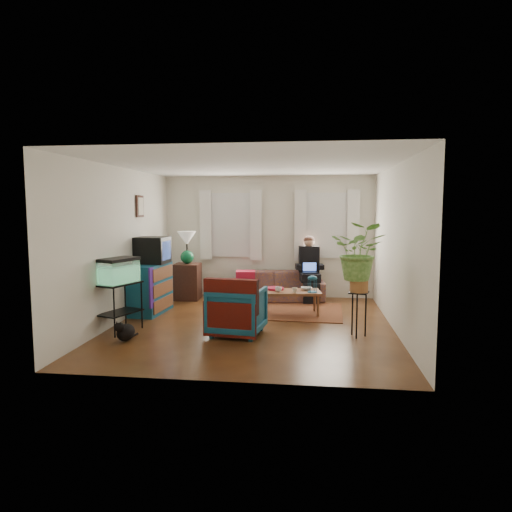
# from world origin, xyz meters

# --- Properties ---
(floor) EXTENTS (4.50, 5.00, 0.01)m
(floor) POSITION_xyz_m (0.00, 0.00, 0.00)
(floor) COLOR #4F2B14
(floor) RESTS_ON ground
(ceiling) EXTENTS (4.50, 5.00, 0.01)m
(ceiling) POSITION_xyz_m (0.00, 0.00, 2.60)
(ceiling) COLOR white
(ceiling) RESTS_ON wall_back
(wall_back) EXTENTS (4.50, 0.01, 2.60)m
(wall_back) POSITION_xyz_m (0.00, 2.50, 1.30)
(wall_back) COLOR silver
(wall_back) RESTS_ON floor
(wall_front) EXTENTS (4.50, 0.01, 2.60)m
(wall_front) POSITION_xyz_m (0.00, -2.50, 1.30)
(wall_front) COLOR silver
(wall_front) RESTS_ON floor
(wall_left) EXTENTS (0.01, 5.00, 2.60)m
(wall_left) POSITION_xyz_m (-2.25, 0.00, 1.30)
(wall_left) COLOR silver
(wall_left) RESTS_ON floor
(wall_right) EXTENTS (0.01, 5.00, 2.60)m
(wall_right) POSITION_xyz_m (2.25, 0.00, 1.30)
(wall_right) COLOR silver
(wall_right) RESTS_ON floor
(window_left) EXTENTS (1.08, 0.04, 1.38)m
(window_left) POSITION_xyz_m (-0.80, 2.48, 1.55)
(window_left) COLOR white
(window_left) RESTS_ON wall_back
(window_right) EXTENTS (1.08, 0.04, 1.38)m
(window_right) POSITION_xyz_m (1.25, 2.48, 1.55)
(window_right) COLOR white
(window_right) RESTS_ON wall_back
(curtains_left) EXTENTS (1.36, 0.06, 1.50)m
(curtains_left) POSITION_xyz_m (-0.80, 2.40, 1.55)
(curtains_left) COLOR white
(curtains_left) RESTS_ON wall_back
(curtains_right) EXTENTS (1.36, 0.06, 1.50)m
(curtains_right) POSITION_xyz_m (1.25, 2.40, 1.55)
(curtains_right) COLOR white
(curtains_right) RESTS_ON wall_back
(picture_frame) EXTENTS (0.04, 0.32, 0.40)m
(picture_frame) POSITION_xyz_m (-2.21, 0.85, 1.95)
(picture_frame) COLOR #3D2616
(picture_frame) RESTS_ON wall_left
(area_rug) EXTENTS (2.07, 1.69, 0.01)m
(area_rug) POSITION_xyz_m (0.52, 1.07, 0.01)
(area_rug) COLOR maroon
(area_rug) RESTS_ON floor
(sofa) EXTENTS (2.13, 1.06, 0.80)m
(sofa) POSITION_xyz_m (0.17, 2.05, 0.40)
(sofa) COLOR brown
(sofa) RESTS_ON floor
(seated_person) EXTENTS (0.59, 0.69, 1.22)m
(seated_person) POSITION_xyz_m (0.90, 2.14, 0.61)
(seated_person) COLOR black
(seated_person) RESTS_ON sofa
(side_table) EXTENTS (0.54, 0.54, 0.75)m
(side_table) POSITION_xyz_m (-1.65, 1.95, 0.38)
(side_table) COLOR #372714
(side_table) RESTS_ON floor
(table_lamp) EXTENTS (0.40, 0.40, 0.69)m
(table_lamp) POSITION_xyz_m (-1.65, 1.95, 1.08)
(table_lamp) COLOR white
(table_lamp) RESTS_ON side_table
(dresser) EXTENTS (0.57, 1.04, 0.91)m
(dresser) POSITION_xyz_m (-1.99, 0.63, 0.45)
(dresser) COLOR #135375
(dresser) RESTS_ON floor
(crt_tv) EXTENTS (0.59, 0.54, 0.48)m
(crt_tv) POSITION_xyz_m (-1.96, 0.73, 1.15)
(crt_tv) COLOR black
(crt_tv) RESTS_ON dresser
(aquarium_stand) EXTENTS (0.59, 0.77, 0.76)m
(aquarium_stand) POSITION_xyz_m (-2.00, -0.66, 0.38)
(aquarium_stand) COLOR black
(aquarium_stand) RESTS_ON floor
(aquarium) EXTENTS (0.53, 0.70, 0.40)m
(aquarium) POSITION_xyz_m (-2.00, -0.66, 0.96)
(aquarium) COLOR #7FD899
(aquarium) RESTS_ON aquarium_stand
(black_cat) EXTENTS (0.30, 0.40, 0.31)m
(black_cat) POSITION_xyz_m (-1.71, -1.15, 0.16)
(black_cat) COLOR black
(black_cat) RESTS_ON floor
(armchair) EXTENTS (0.87, 0.83, 0.80)m
(armchair) POSITION_xyz_m (-0.17, -0.59, 0.40)
(armchair) COLOR #115E6A
(armchair) RESTS_ON floor
(serape_throw) EXTENTS (0.82, 0.29, 0.66)m
(serape_throw) POSITION_xyz_m (-0.21, -0.89, 0.57)
(serape_throw) COLOR #9E0A0A
(serape_throw) RESTS_ON armchair
(coffee_table) EXTENTS (1.11, 0.70, 0.43)m
(coffee_table) POSITION_xyz_m (0.59, 0.81, 0.22)
(coffee_table) COLOR brown
(coffee_table) RESTS_ON floor
(cup_a) EXTENTS (0.13, 0.13, 0.09)m
(cup_a) POSITION_xyz_m (0.37, 0.69, 0.48)
(cup_a) COLOR white
(cup_a) RESTS_ON coffee_table
(cup_b) EXTENTS (0.11, 0.11, 0.09)m
(cup_b) POSITION_xyz_m (0.66, 0.65, 0.48)
(cup_b) COLOR beige
(cup_b) RESTS_ON coffee_table
(bowl) EXTENTS (0.23, 0.23, 0.05)m
(bowl) POSITION_xyz_m (0.86, 0.95, 0.46)
(bowl) COLOR white
(bowl) RESTS_ON coffee_table
(snack_tray) EXTENTS (0.36, 0.36, 0.04)m
(snack_tray) POSITION_xyz_m (0.29, 0.92, 0.45)
(snack_tray) COLOR #B21414
(snack_tray) RESTS_ON coffee_table
(birdcage) EXTENTS (0.19, 0.19, 0.30)m
(birdcage) POSITION_xyz_m (0.97, 0.72, 0.58)
(birdcage) COLOR #115B6B
(birdcage) RESTS_ON coffee_table
(plant_stand) EXTENTS (0.36, 0.36, 0.68)m
(plant_stand) POSITION_xyz_m (1.65, -0.50, 0.34)
(plant_stand) COLOR black
(plant_stand) RESTS_ON floor
(potted_plant) EXTENTS (0.93, 0.86, 0.86)m
(potted_plant) POSITION_xyz_m (1.65, -0.50, 1.15)
(potted_plant) COLOR #599947
(potted_plant) RESTS_ON plant_stand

